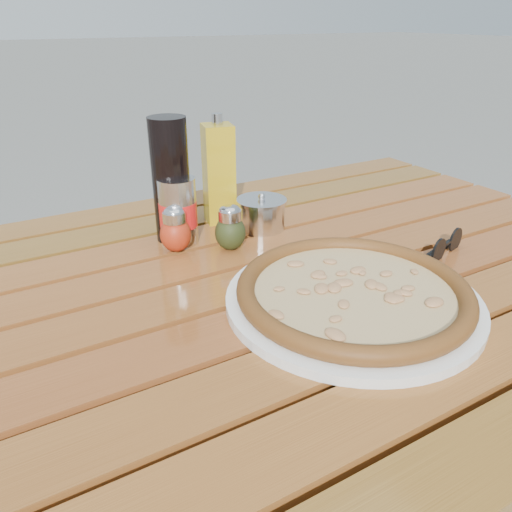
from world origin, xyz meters
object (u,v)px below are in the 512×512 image
plate (352,300)px  olive_oil_cruet (219,174)px  pizza (353,291)px  sunglasses (445,246)px  pepper_shaker (175,230)px  dark_bottle (171,181)px  parmesan_tin (262,213)px  table (262,319)px  soda_can (178,212)px  oregano_shaker (230,228)px

plate → olive_oil_cruet: bearing=92.4°
pizza → sunglasses: sunglasses is taller
pizza → pepper_shaker: size_ratio=4.12×
pepper_shaker → dark_bottle: bearing=70.6°
parmesan_tin → sunglasses: (0.21, -0.26, -0.01)m
dark_bottle → pizza: bearing=-69.8°
plate → dark_bottle: 0.39m
olive_oil_cruet → parmesan_tin: (0.05, -0.08, -0.07)m
dark_bottle → olive_oil_cruet: size_ratio=1.05×
table → olive_oil_cruet: olive_oil_cruet is taller
pepper_shaker → soda_can: (0.02, 0.03, 0.02)m
table → soda_can: size_ratio=11.67×
table → pizza: 0.18m
pepper_shaker → dark_bottle: dark_bottle is taller
plate → pepper_shaker: (-0.15, 0.30, 0.03)m
pepper_shaker → olive_oil_cruet: bearing=34.6°
pizza → oregano_shaker: size_ratio=4.12×
parmesan_tin → oregano_shaker: bearing=-151.2°
plate → pizza: (0.00, 0.00, 0.02)m
table → soda_can: bearing=106.7°
pepper_shaker → dark_bottle: size_ratio=0.37×
dark_bottle → sunglasses: (0.37, -0.30, -0.09)m
plate → oregano_shaker: bearing=103.4°
pepper_shaker → soda_can: soda_can is taller
soda_can → olive_oil_cruet: (0.11, 0.06, 0.04)m
pepper_shaker → plate: bearing=-63.7°
plate → olive_oil_cruet: size_ratio=1.71×
plate → olive_oil_cruet: 0.40m
plate → sunglasses: sunglasses is taller
olive_oil_cruet → parmesan_tin: olive_oil_cruet is taller
sunglasses → parmesan_tin: bearing=113.6°
parmesan_tin → sunglasses: parmesan_tin is taller
soda_can → parmesan_tin: 0.16m
dark_bottle → olive_oil_cruet: (0.11, 0.04, -0.01)m
olive_oil_cruet → sunglasses: bearing=-52.1°
table → olive_oil_cruet: (0.05, 0.25, 0.17)m
oregano_shaker → table: bearing=-93.9°
pizza → parmesan_tin: 0.31m
pizza → oregano_shaker: bearing=103.4°
plate → parmesan_tin: (0.03, 0.31, 0.02)m
table → soda_can: (-0.06, 0.19, 0.13)m
sunglasses → pizza: bearing=175.6°
pepper_shaker → pizza: bearing=-63.7°
oregano_shaker → plate: bearing=-76.6°
dark_bottle → table: bearing=-74.8°
oregano_shaker → sunglasses: bearing=-34.1°
pizza → olive_oil_cruet: olive_oil_cruet is taller
sunglasses → dark_bottle: bearing=125.6°
pepper_shaker → soda_can: bearing=57.7°
pizza → table: bearing=117.6°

